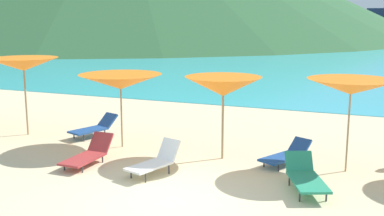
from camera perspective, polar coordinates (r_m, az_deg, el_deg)
ground_plane at (r=18.83m, az=10.51°, el=-0.59°), size 50.00×100.00×0.30m
ocean_water at (r=238.05m, az=21.46°, el=9.34°), size 650.00×440.00×0.02m
umbrella_1 at (r=15.02m, az=-19.78°, el=5.00°), size 2.12×2.12×2.37m
umbrella_2 at (r=12.94m, az=-8.67°, el=3.18°), size 2.35×2.35×2.04m
umbrella_3 at (r=11.72m, az=3.81°, el=2.62°), size 1.99×1.99×2.11m
umbrella_4 at (r=11.25m, az=18.73°, el=2.44°), size 1.99×1.99×2.18m
lounge_chair_0 at (r=10.87m, az=-4.49°, el=-6.42°), size 0.91×1.47×0.73m
lounge_chair_1 at (r=10.15m, az=13.60°, el=-8.09°), size 1.17×1.67×0.66m
lounge_chair_4 at (r=14.52m, az=-11.77°, el=-2.30°), size 1.03×1.61×0.62m
lounge_chair_6 at (r=11.87m, az=-12.46°, el=-5.46°), size 0.60×1.60×0.64m
lounge_chair_7 at (r=11.79m, az=11.37°, el=-5.57°), size 1.13×1.58×0.55m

